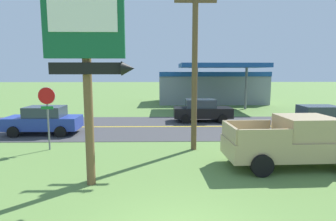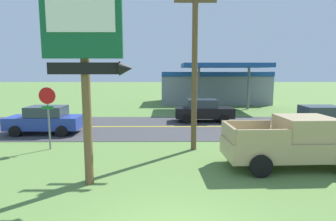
{
  "view_description": "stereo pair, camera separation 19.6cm",
  "coord_description": "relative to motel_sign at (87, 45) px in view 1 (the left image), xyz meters",
  "views": [
    {
      "loc": [
        -0.28,
        -5.44,
        3.68
      ],
      "look_at": [
        0.0,
        8.0,
        1.8
      ],
      "focal_mm": 30.25,
      "sensor_mm": 36.0,
      "label": 1
    },
    {
      "loc": [
        -0.09,
        -5.44,
        3.68
      ],
      "look_at": [
        0.0,
        8.0,
        1.8
      ],
      "focal_mm": 30.25,
      "sensor_mm": 36.0,
      "label": 2
    }
  ],
  "objects": [
    {
      "name": "stop_sign",
      "position": [
        -3.04,
        4.27,
        -2.44
      ],
      "size": [
        0.8,
        0.08,
        2.95
      ],
      "color": "slate",
      "rests_on": "ground"
    },
    {
      "name": "pickup_tan_parked_on_lawn",
      "position": [
        7.4,
        1.72,
        -3.5
      ],
      "size": [
        5.28,
        2.41,
        1.96
      ],
      "color": "tan",
      "rests_on": "ground"
    },
    {
      "name": "car_blue_mid_lane",
      "position": [
        -4.66,
        7.64,
        -3.63
      ],
      "size": [
        4.2,
        2.0,
        1.64
      ],
      "color": "#233893",
      "rests_on": "ground"
    },
    {
      "name": "road_asphalt",
      "position": [
        2.56,
        9.64,
        -4.45
      ],
      "size": [
        140.0,
        8.0,
        0.02
      ],
      "primitive_type": "cube",
      "color": "#3D3D3F",
      "rests_on": "ground"
    },
    {
      "name": "car_grey_far_lane",
      "position": [
        11.49,
        7.64,
        -3.63
      ],
      "size": [
        4.2,
        2.0,
        1.64
      ],
      "color": "slate",
      "rests_on": "ground"
    },
    {
      "name": "utility_pole",
      "position": [
        3.76,
        4.19,
        -0.13
      ],
      "size": [
        2.09,
        0.26,
        8.04
      ],
      "color": "brown",
      "rests_on": "ground"
    },
    {
      "name": "car_black_near_lane",
      "position": [
        5.2,
        11.64,
        -3.63
      ],
      "size": [
        4.2,
        2.0,
        1.64
      ],
      "color": "black",
      "rests_on": "ground"
    },
    {
      "name": "gas_station",
      "position": [
        7.99,
        24.02,
        -2.52
      ],
      "size": [
        12.0,
        11.5,
        4.4
      ],
      "color": "gray",
      "rests_on": "ground"
    },
    {
      "name": "road_centre_line",
      "position": [
        2.56,
        9.64,
        -4.44
      ],
      "size": [
        126.0,
        0.2,
        0.01
      ],
      "primitive_type": "cube",
      "color": "gold",
      "rests_on": "road_asphalt"
    },
    {
      "name": "motel_sign",
      "position": [
        0.0,
        0.0,
        0.0
      ],
      "size": [
        2.71,
        0.54,
        6.62
      ],
      "color": "brown",
      "rests_on": "ground"
    }
  ]
}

